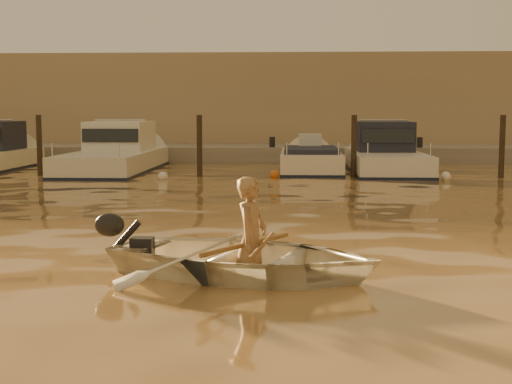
# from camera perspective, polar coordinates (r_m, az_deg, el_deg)

# --- Properties ---
(ground_plane) EXTENTS (160.00, 160.00, 0.00)m
(ground_plane) POSITION_cam_1_polar(r_m,az_deg,el_deg) (9.90, -13.70, -5.98)
(ground_plane) COLOR olive
(ground_plane) RESTS_ON ground
(dinghy) EXTENTS (4.11, 3.45, 0.73)m
(dinghy) POSITION_cam_1_polar(r_m,az_deg,el_deg) (9.14, -0.94, -5.26)
(dinghy) COLOR silver
(dinghy) RESTS_ON ground_plane
(person) EXTENTS (0.53, 0.66, 1.58)m
(person) POSITION_cam_1_polar(r_m,az_deg,el_deg) (9.06, -0.36, -3.77)
(person) COLOR #9C744E
(person) RESTS_ON dinghy
(outboard_motor) EXTENTS (0.98, 0.65, 0.70)m
(outboard_motor) POSITION_cam_1_polar(r_m,az_deg,el_deg) (9.77, -9.20, -4.37)
(outboard_motor) COLOR black
(outboard_motor) RESTS_ON dinghy
(oar_port) EXTENTS (0.26, 2.10, 0.13)m
(oar_port) POSITION_cam_1_polar(r_m,az_deg,el_deg) (9.02, 0.54, -4.28)
(oar_port) COLOR brown
(oar_port) RESTS_ON dinghy
(oar_starboard) EXTENTS (1.02, 1.89, 0.13)m
(oar_starboard) POSITION_cam_1_polar(r_m,az_deg,el_deg) (9.09, -0.65, -4.20)
(oar_starboard) COLOR brown
(oar_starboard) RESTS_ON dinghy
(moored_boat_2) EXTENTS (2.59, 8.58, 1.75)m
(moored_boat_2) POSITION_cam_1_polar(r_m,az_deg,el_deg) (26.08, -11.16, 3.07)
(moored_boat_2) COLOR silver
(moored_boat_2) RESTS_ON ground_plane
(moored_boat_3) EXTENTS (2.07, 5.97, 0.95)m
(moored_boat_3) POSITION_cam_1_polar(r_m,az_deg,el_deg) (25.34, 4.38, 2.17)
(moored_boat_3) COLOR silver
(moored_boat_3) RESTS_ON ground_plane
(moored_boat_4) EXTENTS (2.40, 7.34, 1.75)m
(moored_boat_4) POSITION_cam_1_polar(r_m,az_deg,el_deg) (25.52, 10.33, 3.02)
(moored_boat_4) COLOR silver
(moored_boat_4) RESTS_ON ground_plane
(piling_1) EXTENTS (0.18, 0.18, 2.20)m
(piling_1) POSITION_cam_1_polar(r_m,az_deg,el_deg) (24.54, -16.93, 3.36)
(piling_1) COLOR #2D2319
(piling_1) RESTS_ON ground_plane
(piling_2) EXTENTS (0.18, 0.18, 2.20)m
(piling_2) POSITION_cam_1_polar(r_m,az_deg,el_deg) (23.29, -4.54, 3.46)
(piling_2) COLOR #2D2319
(piling_2) RESTS_ON ground_plane
(piling_3) EXTENTS (0.18, 0.18, 2.20)m
(piling_3) POSITION_cam_1_polar(r_m,az_deg,el_deg) (23.18, 7.83, 3.41)
(piling_3) COLOR #2D2319
(piling_3) RESTS_ON ground_plane
(piling_4) EXTENTS (0.18, 0.18, 2.20)m
(piling_4) POSITION_cam_1_polar(r_m,az_deg,el_deg) (24.05, 19.08, 3.22)
(piling_4) COLOR #2D2319
(piling_4) RESTS_ON ground_plane
(fender_c) EXTENTS (0.30, 0.30, 0.30)m
(fender_c) POSITION_cam_1_polar(r_m,az_deg,el_deg) (22.31, -7.47, 1.24)
(fender_c) COLOR silver
(fender_c) RESTS_ON ground_plane
(fender_d) EXTENTS (0.30, 0.30, 0.30)m
(fender_d) POSITION_cam_1_polar(r_m,az_deg,el_deg) (22.78, 1.49, 1.40)
(fender_d) COLOR #C85D17
(fender_d) RESTS_ON ground_plane
(fender_e) EXTENTS (0.30, 0.30, 0.30)m
(fender_e) POSITION_cam_1_polar(r_m,az_deg,el_deg) (22.95, 14.94, 1.22)
(fender_e) COLOR white
(fender_e) RESTS_ON ground_plane
(quay) EXTENTS (52.00, 4.00, 1.00)m
(quay) POSITION_cam_1_polar(r_m,az_deg,el_deg) (30.95, -2.33, 2.82)
(quay) COLOR gray
(quay) RESTS_ON ground_plane
(waterfront_building) EXTENTS (46.00, 7.00, 4.80)m
(waterfront_building) POSITION_cam_1_polar(r_m,az_deg,el_deg) (36.37, -1.56, 6.90)
(waterfront_building) COLOR #9E8466
(waterfront_building) RESTS_ON quay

